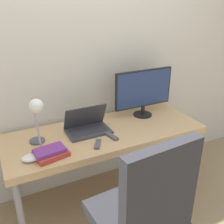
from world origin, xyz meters
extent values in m
plane|color=#937A56|center=(0.00, 0.00, 0.00)|extent=(12.00, 12.00, 0.00)
cube|color=beige|center=(0.00, 0.73, 1.30)|extent=(8.00, 0.05, 2.60)
cube|color=tan|center=(0.00, 0.33, 0.71)|extent=(1.71, 0.66, 0.06)
cylinder|color=gray|center=(-0.79, 0.06, 0.34)|extent=(0.05, 0.05, 0.68)
cylinder|color=gray|center=(0.79, 0.06, 0.34)|extent=(0.05, 0.05, 0.68)
cylinder|color=gray|center=(-0.79, 0.60, 0.34)|extent=(0.05, 0.05, 0.68)
cylinder|color=gray|center=(0.79, 0.60, 0.34)|extent=(0.05, 0.05, 0.68)
cube|color=#38383D|center=(-0.14, 0.37, 0.75)|extent=(0.37, 0.23, 0.02)
cube|color=#2D2D33|center=(-0.14, 0.37, 0.76)|extent=(0.31, 0.14, 0.00)
cube|color=#38383D|center=(-0.14, 0.43, 0.86)|extent=(0.37, 0.10, 0.21)
cube|color=navy|center=(-0.14, 0.43, 0.86)|extent=(0.33, 0.09, 0.18)
cylinder|color=black|center=(0.47, 0.46, 0.75)|extent=(0.18, 0.18, 0.01)
cylinder|color=black|center=(0.47, 0.46, 0.80)|extent=(0.04, 0.04, 0.09)
cube|color=black|center=(0.47, 0.47, 1.01)|extent=(0.59, 0.02, 0.36)
cube|color=navy|center=(0.47, 0.46, 1.01)|extent=(0.57, 0.00, 0.33)
cylinder|color=#4C4C51|center=(-0.56, 0.40, 0.75)|extent=(0.12, 0.12, 0.02)
cylinder|color=#99999E|center=(-0.56, 0.32, 0.93)|extent=(0.02, 0.18, 0.36)
sphere|color=white|center=(-0.56, 0.23, 1.11)|extent=(0.10, 0.10, 0.10)
cube|color=#2D2D33|center=(-0.14, -0.42, 0.50)|extent=(0.53, 0.55, 0.09)
cube|color=#2D2D33|center=(-0.13, -0.64, 0.85)|extent=(0.48, 0.10, 0.60)
cube|color=#B2382D|center=(-0.52, 0.14, 0.76)|extent=(0.26, 0.21, 0.03)
cube|color=#753384|center=(-0.52, 0.15, 0.79)|extent=(0.23, 0.16, 0.03)
cube|color=#4C4C51|center=(-0.15, 0.13, 0.75)|extent=(0.10, 0.14, 0.02)
cube|color=#4C4C51|center=(0.00, 0.20, 0.75)|extent=(0.07, 0.15, 0.02)
ellipsoid|color=white|center=(-0.65, 0.16, 0.76)|extent=(0.14, 0.10, 0.04)
camera|label=1|loc=(-0.83, -1.50, 1.80)|focal=42.00mm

